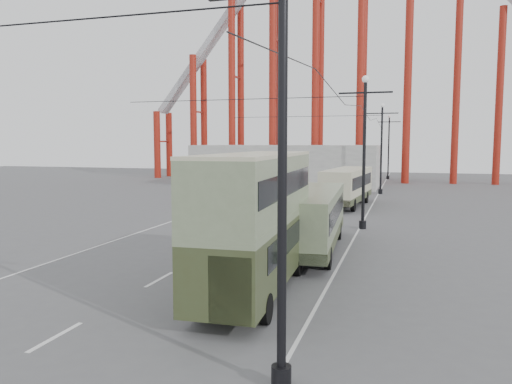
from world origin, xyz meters
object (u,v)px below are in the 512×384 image
(lamp_post_near, at_px, (283,15))
(single_decker_green, at_px, (313,217))
(double_decker_bus, at_px, (256,215))
(pedestrian, at_px, (221,237))
(single_decker_cream, at_px, (347,185))

(lamp_post_near, xyz_separation_m, single_decker_green, (-1.86, 13.92, -6.19))
(double_decker_bus, distance_m, pedestrian, 6.46)
(lamp_post_near, height_order, single_decker_cream, lamp_post_near)
(single_decker_cream, height_order, pedestrian, single_decker_cream)
(double_decker_bus, height_order, pedestrian, double_decker_bus)
(lamp_post_near, height_order, single_decker_green, lamp_post_near)
(lamp_post_near, bearing_deg, pedestrian, 116.45)
(double_decker_bus, bearing_deg, single_decker_cream, 87.02)
(single_decker_green, bearing_deg, lamp_post_near, -85.98)
(pedestrian, bearing_deg, lamp_post_near, 91.63)
(single_decker_cream, relative_size, pedestrian, 5.98)
(lamp_post_near, relative_size, double_decker_bus, 1.17)
(single_decker_cream, bearing_deg, single_decker_green, -84.02)
(double_decker_bus, relative_size, pedestrian, 5.42)
(lamp_post_near, height_order, pedestrian, lamp_post_near)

